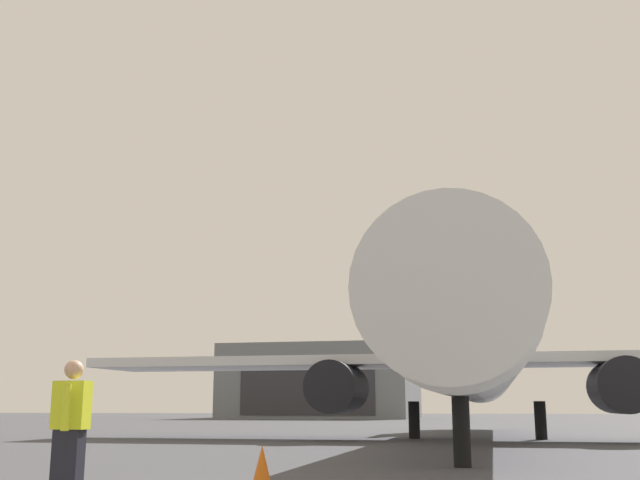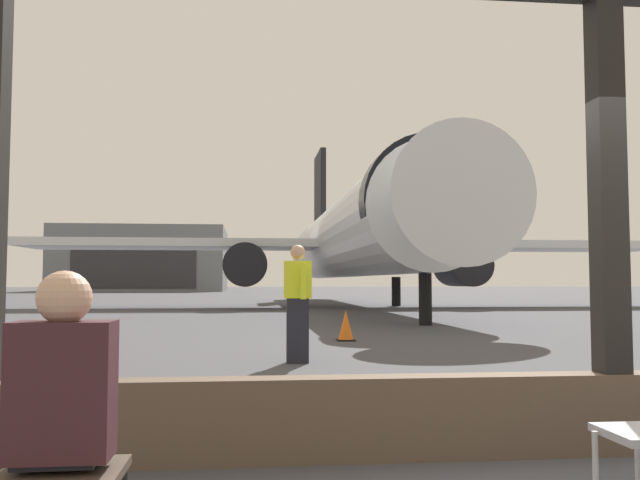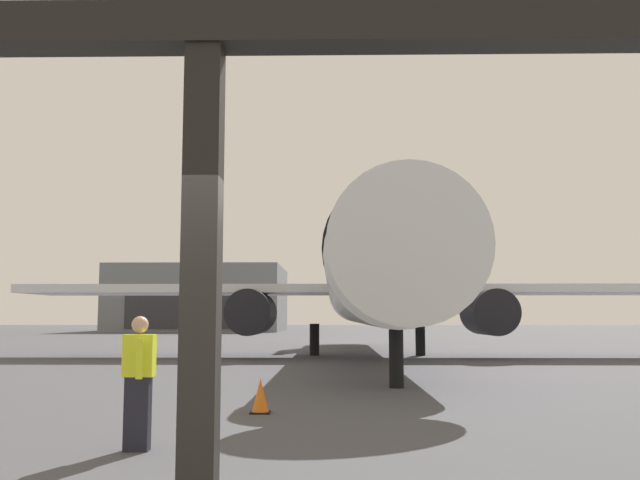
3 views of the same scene
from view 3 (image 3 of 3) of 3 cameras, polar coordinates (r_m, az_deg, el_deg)
The scene contains 6 objects.
ground_plane at distance 43.87m, azimuth 0.10°, elevation -8.55°, with size 220.00×220.00×0.00m, color #424247.
window_frame at distance 3.93m, azimuth -9.81°, elevation -12.58°, with size 8.69×0.24×3.50m.
airplane at distance 30.44m, azimuth 4.00°, elevation -3.50°, with size 29.99×33.34×10.02m.
ground_crew_worker at distance 9.65m, azimuth -14.56°, elevation -11.02°, with size 0.40×0.55×1.74m.
traffic_cone at distance 13.01m, azimuth -4.88°, elevation -12.60°, with size 0.36×0.36×0.62m.
distant_hangar at distance 89.91m, azimuth -9.58°, elevation -4.78°, with size 20.41×18.02×7.95m.
Camera 3 is at (0.72, -3.83, 1.73)m, focal length 39.28 mm.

